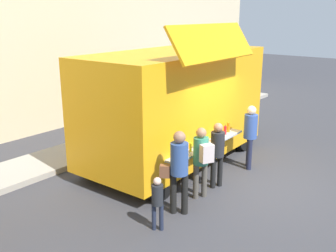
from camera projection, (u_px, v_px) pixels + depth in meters
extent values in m
plane|color=#38383D|center=(258.00, 186.00, 9.42)|extent=(60.00, 60.00, 0.00)
cube|color=#F4A314|center=(175.00, 103.00, 10.53)|extent=(5.62, 2.65, 2.79)
cube|color=#F4A314|center=(214.00, 42.00, 8.75)|extent=(3.07, 0.63, 0.80)
cube|color=black|center=(201.00, 100.00, 9.32)|extent=(2.90, 0.18, 1.25)
cube|color=#B7B7BC|center=(207.00, 144.00, 9.50)|extent=(3.06, 0.44, 0.05)
cylinder|color=green|center=(178.00, 153.00, 8.56)|extent=(0.07, 0.07, 0.20)
cylinder|color=orange|center=(184.00, 150.00, 8.75)|extent=(0.07, 0.07, 0.20)
cylinder|color=yellow|center=(190.00, 147.00, 8.92)|extent=(0.06, 0.06, 0.21)
cylinder|color=white|center=(197.00, 145.00, 9.10)|extent=(0.06, 0.06, 0.19)
cylinder|color=orange|center=(202.00, 142.00, 9.29)|extent=(0.07, 0.07, 0.20)
cylinder|color=green|center=(207.00, 140.00, 9.45)|extent=(0.07, 0.07, 0.19)
cylinder|color=red|center=(213.00, 137.00, 9.61)|extent=(0.08, 0.08, 0.25)
cylinder|color=orange|center=(217.00, 135.00, 9.80)|extent=(0.08, 0.08, 0.23)
cylinder|color=orange|center=(222.00, 133.00, 10.02)|extent=(0.08, 0.08, 0.20)
cylinder|color=red|center=(225.00, 130.00, 10.19)|extent=(0.07, 0.07, 0.22)
cylinder|color=orange|center=(229.00, 127.00, 10.38)|extent=(0.08, 0.08, 0.26)
cube|color=black|center=(225.00, 73.00, 12.47)|extent=(0.14, 2.11, 1.23)
cylinder|color=black|center=(185.00, 124.00, 13.10)|extent=(0.90, 0.28, 0.90)
cylinder|color=black|center=(244.00, 136.00, 11.83)|extent=(0.90, 0.28, 0.90)
cylinder|color=black|center=(93.00, 159.00, 9.92)|extent=(0.90, 0.28, 0.90)
cylinder|color=black|center=(159.00, 180.00, 8.65)|extent=(0.90, 0.28, 0.90)
cylinder|color=#305E39|center=(195.00, 106.00, 15.42)|extent=(0.60, 0.60, 1.02)
cylinder|color=black|center=(213.00, 172.00, 9.23)|extent=(0.13, 0.13, 0.79)
cylinder|color=black|center=(220.00, 171.00, 9.33)|extent=(0.13, 0.13, 0.79)
cylinder|color=#232327|center=(218.00, 144.00, 9.09)|extent=(0.33, 0.33, 0.60)
sphere|color=#A56F4E|center=(218.00, 128.00, 8.97)|extent=(0.22, 0.22, 0.22)
cylinder|color=#4C473F|center=(196.00, 182.00, 8.70)|extent=(0.13, 0.13, 0.81)
cylinder|color=#4C473F|center=(204.00, 180.00, 8.78)|extent=(0.13, 0.13, 0.81)
cylinder|color=#327E64|center=(201.00, 151.00, 8.54)|extent=(0.34, 0.34, 0.62)
sphere|color=#A37452|center=(201.00, 133.00, 8.42)|extent=(0.23, 0.23, 0.23)
cube|color=beige|center=(207.00, 153.00, 8.31)|extent=(0.33, 0.28, 0.40)
cylinder|color=black|center=(173.00, 193.00, 8.04)|extent=(0.14, 0.14, 0.89)
cylinder|color=black|center=(185.00, 194.00, 8.01)|extent=(0.14, 0.14, 0.89)
cylinder|color=#304D8A|center=(179.00, 159.00, 7.81)|extent=(0.37, 0.37, 0.67)
sphere|color=#976D52|center=(179.00, 137.00, 7.68)|extent=(0.25, 0.25, 0.25)
cube|color=brown|center=(165.00, 171.00, 7.93)|extent=(0.24, 0.26, 0.26)
cylinder|color=#1D2139|center=(249.00, 154.00, 10.32)|extent=(0.13, 0.13, 0.85)
cylinder|color=#1D2139|center=(249.00, 151.00, 10.53)|extent=(0.13, 0.13, 0.85)
cylinder|color=#304C92|center=(251.00, 126.00, 10.22)|extent=(0.35, 0.35, 0.64)
sphere|color=beige|center=(252.00, 110.00, 10.09)|extent=(0.24, 0.24, 0.24)
cylinder|color=#1E2538|center=(154.00, 217.00, 7.46)|extent=(0.09, 0.09, 0.54)
cylinder|color=#1E2538|center=(161.00, 217.00, 7.44)|extent=(0.09, 0.09, 0.54)
cylinder|color=#222429|center=(157.00, 195.00, 7.32)|extent=(0.22, 0.22, 0.41)
sphere|color=beige|center=(157.00, 181.00, 7.24)|extent=(0.15, 0.15, 0.15)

